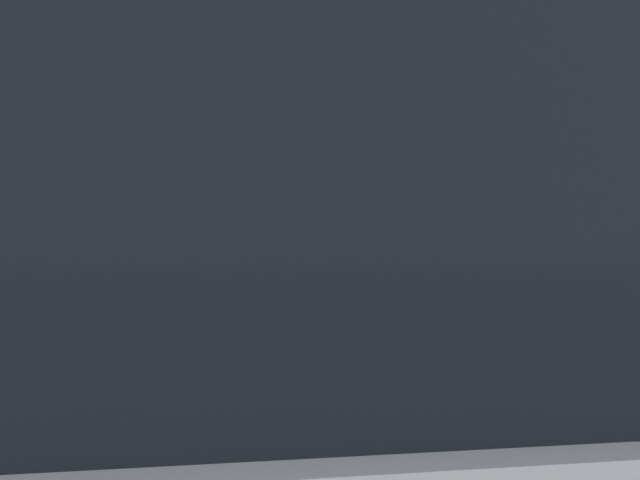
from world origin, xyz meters
TOP-DOWN VIEW (x-y plane):
  - parking_meter at (0.22, 0.31)m, footprint 0.18×0.19m
  - pedestrian_at_meter at (-0.32, 0.52)m, footprint 0.68×0.50m
  - background_railing at (-0.00, 2.46)m, footprint 24.06×0.06m
  - backdrop_wall at (0.00, 4.52)m, footprint 32.00×0.50m

SIDE VIEW (x-z plane):
  - background_railing at x=0.00m, z-range 0.40..1.58m
  - pedestrian_at_meter at x=-0.32m, z-range 0.27..1.93m
  - parking_meter at x=0.22m, z-range 0.52..2.08m
  - backdrop_wall at x=0.00m, z-range 0.00..2.87m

